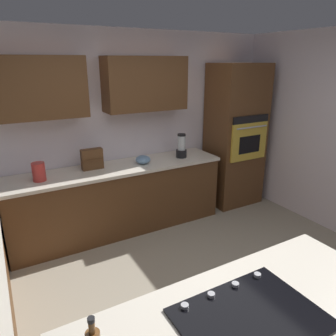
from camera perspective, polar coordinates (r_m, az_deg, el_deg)
name	(u,v)px	position (r m, az deg, el deg)	size (l,w,h in m)	color
ground_plane	(197,305)	(3.28, 5.26, -23.41)	(14.00, 14.00, 0.00)	#9E937F
wall_back	(109,120)	(4.31, -10.61, 8.45)	(6.00, 0.44, 2.60)	silver
lower_cabinets_back	(119,200)	(4.31, -8.77, -5.75)	(2.80, 0.60, 0.86)	brown
countertop_back	(118,168)	(4.14, -9.08, -0.07)	(2.84, 0.64, 0.04)	silver
island_top	(250,322)	(1.93, 14.64, -25.26)	(1.98, 0.89, 0.04)	silver
wall_oven	(235,136)	(5.06, 12.01, 5.63)	(0.80, 0.66, 2.17)	brown
cooktop	(250,317)	(1.91, 14.58, -24.57)	(0.76, 0.56, 0.03)	black
blender	(181,147)	(4.47, 2.44, 3.75)	(0.15, 0.15, 0.34)	black
mixing_bowl	(143,160)	(4.22, -4.54, 1.52)	(0.20, 0.20, 0.11)	#668CB2
spice_rack	(92,159)	(4.08, -13.52, 1.58)	(0.26, 0.11, 0.26)	brown
kettle	(39,172)	(3.87, -22.26, -0.64)	(0.15, 0.15, 0.21)	red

